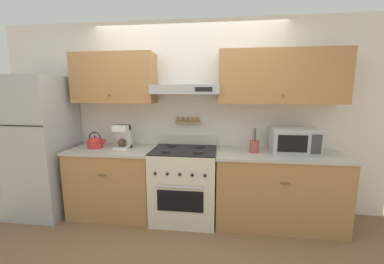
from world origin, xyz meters
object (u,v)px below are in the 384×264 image
(tea_kettle, at_px, (95,142))
(coffee_maker, at_px, (123,137))
(microwave, at_px, (294,141))
(stove_range, at_px, (184,184))
(utensil_crock, at_px, (254,146))
(refrigerator, at_px, (39,146))

(tea_kettle, xyz_separation_m, coffee_maker, (0.38, 0.03, 0.08))
(tea_kettle, relative_size, coffee_maker, 0.82)
(coffee_maker, distance_m, microwave, 2.14)
(stove_range, distance_m, tea_kettle, 1.30)
(tea_kettle, xyz_separation_m, utensil_crock, (2.05, 0.00, 0.00))
(stove_range, height_order, utensil_crock, utensil_crock)
(stove_range, xyz_separation_m, refrigerator, (-1.96, -0.04, 0.45))
(stove_range, height_order, refrigerator, refrigerator)
(utensil_crock, bearing_deg, microwave, 2.19)
(tea_kettle, height_order, coffee_maker, coffee_maker)
(refrigerator, bearing_deg, coffee_maker, 5.15)
(stove_range, relative_size, refrigerator, 0.57)
(coffee_maker, bearing_deg, tea_kettle, -175.86)
(refrigerator, relative_size, tea_kettle, 7.27)
(tea_kettle, relative_size, microwave, 0.47)
(refrigerator, xyz_separation_m, utensil_crock, (2.81, 0.08, 0.06))
(refrigerator, bearing_deg, stove_range, 1.29)
(tea_kettle, bearing_deg, refrigerator, -174.35)
(tea_kettle, height_order, microwave, microwave)
(microwave, bearing_deg, refrigerator, -178.37)
(refrigerator, xyz_separation_m, microwave, (3.28, 0.09, 0.14))
(tea_kettle, bearing_deg, microwave, 0.41)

